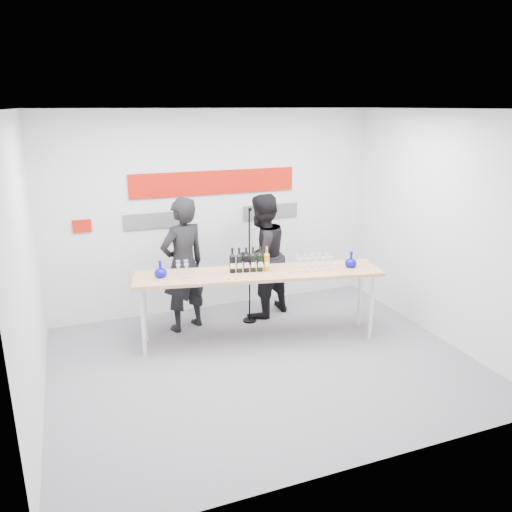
{
  "coord_description": "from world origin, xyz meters",
  "views": [
    {
      "loc": [
        -2.04,
        -5.09,
        3.03
      ],
      "look_at": [
        0.18,
        0.73,
        1.15
      ],
      "focal_mm": 35.0,
      "sensor_mm": 36.0,
      "label": 1
    }
  ],
  "objects_px": {
    "tasting_table": "(259,277)",
    "presenter_left": "(183,265)",
    "mic_stand": "(250,288)",
    "presenter_right": "(262,256)"
  },
  "relations": [
    {
      "from": "tasting_table",
      "to": "presenter_right",
      "type": "xyz_separation_m",
      "value": [
        0.35,
        0.78,
        0.03
      ]
    },
    {
      "from": "tasting_table",
      "to": "presenter_right",
      "type": "height_order",
      "value": "presenter_right"
    },
    {
      "from": "mic_stand",
      "to": "presenter_right",
      "type": "bearing_deg",
      "value": 31.16
    },
    {
      "from": "tasting_table",
      "to": "presenter_left",
      "type": "xyz_separation_m",
      "value": [
        -0.83,
        0.71,
        0.05
      ]
    },
    {
      "from": "tasting_table",
      "to": "presenter_left",
      "type": "height_order",
      "value": "presenter_left"
    },
    {
      "from": "presenter_left",
      "to": "presenter_right",
      "type": "xyz_separation_m",
      "value": [
        1.18,
        0.07,
        -0.02
      ]
    },
    {
      "from": "tasting_table",
      "to": "mic_stand",
      "type": "xyz_separation_m",
      "value": [
        0.09,
        0.6,
        -0.37
      ]
    },
    {
      "from": "presenter_left",
      "to": "mic_stand",
      "type": "relative_size",
      "value": 1.1
    },
    {
      "from": "tasting_table",
      "to": "presenter_left",
      "type": "distance_m",
      "value": 1.1
    },
    {
      "from": "presenter_right",
      "to": "tasting_table",
      "type": "bearing_deg",
      "value": 41.54
    }
  ]
}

